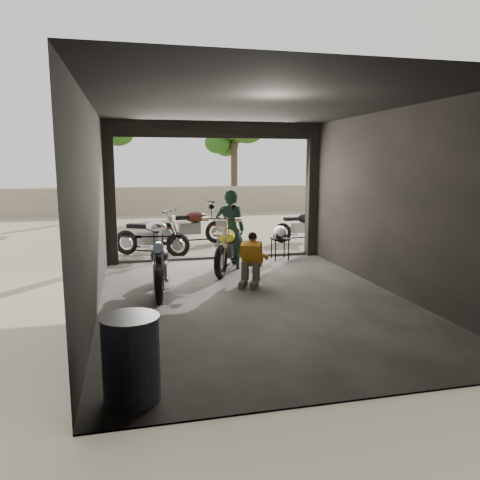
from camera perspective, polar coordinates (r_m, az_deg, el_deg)
name	(u,v)px	position (r m, az deg, el deg)	size (l,w,h in m)	color
ground	(253,300)	(7.94, 1.57, -7.33)	(80.00, 80.00, 0.00)	#7A6D56
garage	(245,221)	(8.20, 0.63, 2.34)	(7.00, 7.13, 3.20)	#2D2B28
boundary_wall	(174,200)	(21.51, -8.03, 4.87)	(18.00, 0.30, 1.20)	gray
tree_left	(100,119)	(19.95, -16.72, 13.95)	(2.20, 2.20, 5.60)	#382B1E
tree_right	(234,134)	(21.91, -0.72, 12.78)	(2.20, 2.20, 5.00)	#382B1E
main_bike	(228,243)	(9.89, -1.41, -0.34)	(0.75, 1.83, 1.22)	beige
left_bike	(160,262)	(8.35, -9.73, -2.68)	(0.68, 1.65, 1.12)	black
outside_bike_a	(151,233)	(11.67, -10.76, 0.88)	(0.71, 1.73, 1.17)	black
outside_bike_b	(191,223)	(13.12, -5.94, 2.08)	(0.75, 1.83, 1.24)	#3F170F
outside_bike_c	(302,223)	(13.72, 7.58, 2.04)	(0.66, 1.59, 1.08)	black
rider	(230,230)	(10.00, -1.24, 1.26)	(0.63, 0.42, 1.73)	#172E28
mechanic	(251,261)	(8.68, 1.31, -2.57)	(0.49, 0.67, 0.97)	orange
stool	(280,241)	(11.05, 4.91, -0.14)	(0.38, 0.38, 0.53)	black
helmet	(280,232)	(11.01, 4.85, 1.00)	(0.31, 0.33, 0.30)	white
oil_drum	(131,360)	(4.74, -13.12, -14.07)	(0.55, 0.55, 0.85)	#3E4C69
sign_post	(342,191)	(11.76, 12.28, 5.90)	(0.79, 0.08, 2.38)	black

